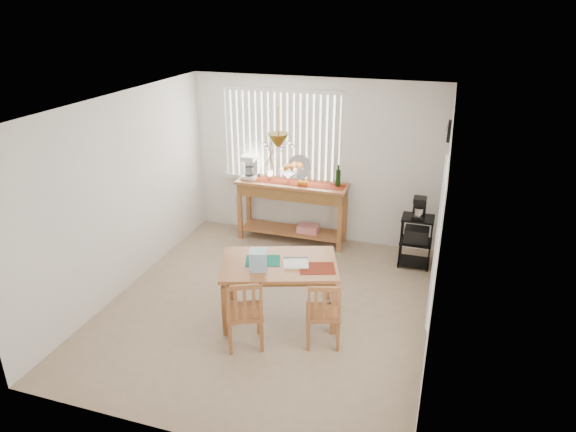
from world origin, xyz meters
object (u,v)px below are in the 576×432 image
(cart_items, at_px, (419,208))
(dining_table, at_px, (279,269))
(sideboard, at_px, (293,197))
(chair_left, at_px, (244,313))
(wire_cart, at_px, (416,237))
(chair_right, at_px, (323,313))

(cart_items, relative_size, dining_table, 0.20)
(sideboard, xyz_separation_m, dining_table, (0.49, -2.14, -0.09))
(dining_table, relative_size, chair_left, 1.81)
(wire_cart, height_order, cart_items, cart_items)
(chair_left, bearing_deg, dining_table, 75.73)
(dining_table, height_order, chair_right, chair_right)
(sideboard, height_order, chair_left, sideboard)
(sideboard, xyz_separation_m, cart_items, (1.97, -0.27, 0.17))
(dining_table, xyz_separation_m, chair_left, (-0.18, -0.70, -0.22))
(sideboard, height_order, cart_items, cart_items)
(chair_left, xyz_separation_m, chair_right, (0.83, 0.30, -0.02))
(wire_cart, distance_m, dining_table, 2.39)
(chair_right, bearing_deg, chair_left, -160.31)
(chair_right, bearing_deg, sideboard, 114.21)
(sideboard, xyz_separation_m, chair_left, (0.31, -2.84, -0.31))
(cart_items, bearing_deg, chair_right, -110.15)
(sideboard, relative_size, dining_table, 1.11)
(cart_items, distance_m, chair_left, 3.09)
(cart_items, distance_m, dining_table, 2.40)
(dining_table, distance_m, chair_left, 0.75)
(wire_cart, xyz_separation_m, chair_right, (-0.83, -2.26, -0.05))
(chair_right, bearing_deg, cart_items, 69.85)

